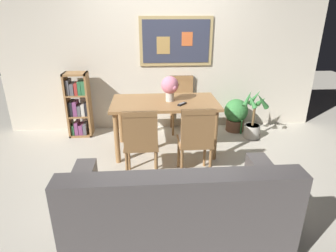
{
  "coord_description": "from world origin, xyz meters",
  "views": [
    {
      "loc": [
        -0.27,
        -3.31,
        1.91
      ],
      "look_at": [
        -0.05,
        -0.21,
        0.65
      ],
      "focal_mm": 30.55,
      "sensor_mm": 36.0,
      "label": 1
    }
  ],
  "objects_px": {
    "dining_chair_far_right": "(182,99)",
    "tv_remote": "(182,104)",
    "dining_chair_near_right": "(196,137)",
    "leather_couch": "(176,213)",
    "bookshelf": "(79,106)",
    "dining_table": "(165,108)",
    "dining_chair_near_left": "(141,139)",
    "potted_ivy": "(236,114)",
    "potted_palm": "(253,119)",
    "flower_vase": "(170,86)"
  },
  "relations": [
    {
      "from": "dining_chair_near_left",
      "to": "leather_couch",
      "type": "relative_size",
      "value": 0.51
    },
    {
      "from": "dining_table",
      "to": "dining_chair_near_left",
      "type": "distance_m",
      "value": 0.85
    },
    {
      "from": "dining_chair_far_right",
      "to": "flower_vase",
      "type": "height_order",
      "value": "flower_vase"
    },
    {
      "from": "dining_chair_far_right",
      "to": "potted_ivy",
      "type": "relative_size",
      "value": 1.65
    },
    {
      "from": "potted_ivy",
      "to": "tv_remote",
      "type": "bearing_deg",
      "value": -140.97
    },
    {
      "from": "dining_table",
      "to": "leather_couch",
      "type": "bearing_deg",
      "value": -90.46
    },
    {
      "from": "dining_chair_near_right",
      "to": "tv_remote",
      "type": "bearing_deg",
      "value": 99.4
    },
    {
      "from": "dining_table",
      "to": "tv_remote",
      "type": "height_order",
      "value": "tv_remote"
    },
    {
      "from": "potted_ivy",
      "to": "flower_vase",
      "type": "distance_m",
      "value": 1.48
    },
    {
      "from": "dining_table",
      "to": "bookshelf",
      "type": "height_order",
      "value": "bookshelf"
    },
    {
      "from": "dining_chair_near_right",
      "to": "flower_vase",
      "type": "relative_size",
      "value": 2.64
    },
    {
      "from": "dining_table",
      "to": "dining_chair_near_left",
      "type": "height_order",
      "value": "dining_chair_near_left"
    },
    {
      "from": "dining_table",
      "to": "dining_chair_far_right",
      "type": "bearing_deg",
      "value": 66.39
    },
    {
      "from": "dining_chair_far_right",
      "to": "potted_palm",
      "type": "distance_m",
      "value": 1.19
    },
    {
      "from": "dining_table",
      "to": "potted_ivy",
      "type": "distance_m",
      "value": 1.44
    },
    {
      "from": "dining_chair_near_right",
      "to": "flower_vase",
      "type": "bearing_deg",
      "value": 107.53
    },
    {
      "from": "dining_chair_far_right",
      "to": "potted_ivy",
      "type": "distance_m",
      "value": 0.94
    },
    {
      "from": "dining_chair_near_left",
      "to": "tv_remote",
      "type": "bearing_deg",
      "value": 48.06
    },
    {
      "from": "leather_couch",
      "to": "potted_ivy",
      "type": "distance_m",
      "value": 2.77
    },
    {
      "from": "leather_couch",
      "to": "bookshelf",
      "type": "bearing_deg",
      "value": 118.1
    },
    {
      "from": "potted_palm",
      "to": "tv_remote",
      "type": "xyz_separation_m",
      "value": [
        -1.2,
        -0.51,
        0.45
      ]
    },
    {
      "from": "leather_couch",
      "to": "potted_palm",
      "type": "distance_m",
      "value": 2.59
    },
    {
      "from": "dining_table",
      "to": "bookshelf",
      "type": "bearing_deg",
      "value": 153.87
    },
    {
      "from": "dining_chair_far_right",
      "to": "tv_remote",
      "type": "relative_size",
      "value": 6.21
    },
    {
      "from": "dining_table",
      "to": "potted_palm",
      "type": "bearing_deg",
      "value": 13.13
    },
    {
      "from": "potted_palm",
      "to": "dining_chair_near_left",
      "type": "bearing_deg",
      "value": -147.47
    },
    {
      "from": "dining_chair_near_right",
      "to": "tv_remote",
      "type": "relative_size",
      "value": 6.21
    },
    {
      "from": "dining_chair_near_left",
      "to": "potted_ivy",
      "type": "bearing_deg",
      "value": 42.49
    },
    {
      "from": "dining_chair_far_right",
      "to": "dining_chair_near_left",
      "type": "bearing_deg",
      "value": -113.05
    },
    {
      "from": "flower_vase",
      "to": "dining_chair_near_right",
      "type": "bearing_deg",
      "value": -72.47
    },
    {
      "from": "dining_chair_near_right",
      "to": "potted_ivy",
      "type": "distance_m",
      "value": 1.7
    },
    {
      "from": "dining_chair_near_left",
      "to": "potted_palm",
      "type": "distance_m",
      "value": 2.08
    },
    {
      "from": "flower_vase",
      "to": "bookshelf",
      "type": "bearing_deg",
      "value": 155.34
    },
    {
      "from": "dining_chair_near_right",
      "to": "tv_remote",
      "type": "height_order",
      "value": "dining_chair_near_right"
    },
    {
      "from": "potted_palm",
      "to": "leather_couch",
      "type": "bearing_deg",
      "value": -123.76
    },
    {
      "from": "dining_chair_far_right",
      "to": "dining_chair_near_right",
      "type": "height_order",
      "value": "same"
    },
    {
      "from": "dining_chair_far_right",
      "to": "bookshelf",
      "type": "height_order",
      "value": "bookshelf"
    },
    {
      "from": "leather_couch",
      "to": "potted_palm",
      "type": "relative_size",
      "value": 2.24
    },
    {
      "from": "dining_chair_near_right",
      "to": "potted_ivy",
      "type": "bearing_deg",
      "value": 56.88
    },
    {
      "from": "dining_table",
      "to": "dining_chair_near_right",
      "type": "height_order",
      "value": "dining_chair_near_right"
    },
    {
      "from": "dining_table",
      "to": "tv_remote",
      "type": "xyz_separation_m",
      "value": [
        0.22,
        -0.18,
        0.12
      ]
    },
    {
      "from": "leather_couch",
      "to": "potted_palm",
      "type": "bearing_deg",
      "value": 56.24
    },
    {
      "from": "dining_table",
      "to": "potted_ivy",
      "type": "xyz_separation_m",
      "value": [
        1.24,
        0.65,
        -0.35
      ]
    },
    {
      "from": "dining_chair_near_right",
      "to": "leather_couch",
      "type": "bearing_deg",
      "value": -107.46
    },
    {
      "from": "dining_table",
      "to": "bookshelf",
      "type": "distance_m",
      "value": 1.49
    },
    {
      "from": "dining_table",
      "to": "tv_remote",
      "type": "distance_m",
      "value": 0.3
    },
    {
      "from": "dining_table",
      "to": "dining_chair_far_right",
      "type": "height_order",
      "value": "dining_chair_far_right"
    },
    {
      "from": "dining_chair_far_right",
      "to": "leather_couch",
      "type": "height_order",
      "value": "dining_chair_far_right"
    },
    {
      "from": "flower_vase",
      "to": "potted_ivy",
      "type": "bearing_deg",
      "value": 28.86
    },
    {
      "from": "dining_table",
      "to": "dining_chair_near_left",
      "type": "relative_size",
      "value": 1.61
    }
  ]
}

